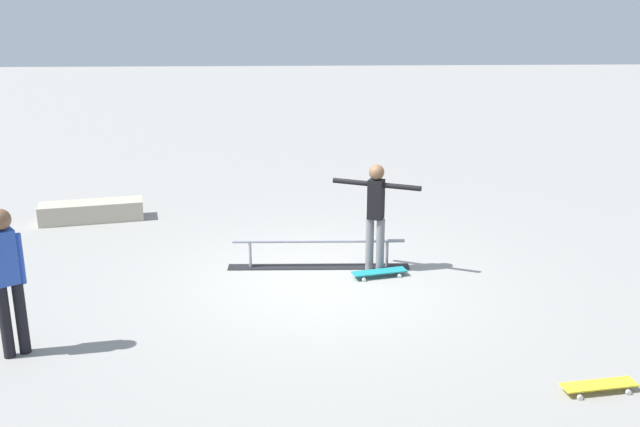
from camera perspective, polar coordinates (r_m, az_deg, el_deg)
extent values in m
plane|color=gray|center=(10.51, 0.39, -5.27)|extent=(60.00, 60.00, 0.00)
cube|color=black|center=(11.00, -0.11, -4.18)|extent=(2.72, 0.31, 0.01)
cylinder|color=gray|center=(10.99, 5.24, -3.15)|extent=(0.04, 0.04, 0.41)
cylinder|color=gray|center=(10.96, -5.47, -3.21)|extent=(0.04, 0.04, 0.41)
cylinder|color=gray|center=(10.86, -0.11, -2.17)|extent=(2.56, 0.11, 0.05)
cube|color=#B2A893|center=(13.74, -17.39, 0.17)|extent=(1.86, 0.87, 0.35)
cylinder|color=slate|center=(10.72, 4.72, -2.52)|extent=(0.16, 0.16, 0.82)
cylinder|color=slate|center=(10.76, 3.89, -2.42)|extent=(0.16, 0.16, 0.82)
cube|color=black|center=(10.53, 4.39, 1.11)|extent=(0.27, 0.26, 0.58)
sphere|color=brown|center=(10.42, 4.44, 3.23)|extent=(0.22, 0.22, 0.22)
cylinder|color=black|center=(10.37, 6.43, 2.07)|extent=(0.53, 0.29, 0.08)
cylinder|color=black|center=(10.58, 2.45, 2.47)|extent=(0.53, 0.29, 0.08)
cube|color=teal|center=(10.65, 4.65, -4.54)|extent=(0.82, 0.38, 0.02)
cylinder|color=white|center=(10.49, 3.46, -5.19)|extent=(0.06, 0.04, 0.05)
cylinder|color=white|center=(10.69, 3.06, -4.74)|extent=(0.06, 0.04, 0.05)
cylinder|color=white|center=(10.66, 6.23, -4.87)|extent=(0.06, 0.04, 0.05)
cylinder|color=white|center=(10.86, 5.79, -4.43)|extent=(0.06, 0.04, 0.05)
cylinder|color=black|center=(9.03, -22.27, -7.51)|extent=(0.18, 0.18, 0.88)
cylinder|color=black|center=(8.99, -23.34, -7.74)|extent=(0.18, 0.18, 0.88)
cube|color=#2D51B7|center=(8.74, -23.37, -3.13)|extent=(0.30, 0.30, 0.62)
sphere|color=brown|center=(8.61, -23.71, -0.44)|extent=(0.24, 0.24, 0.24)
cylinder|color=#2D51B7|center=(8.79, -22.36, -3.28)|extent=(0.11, 0.11, 0.59)
cube|color=yellow|center=(8.30, 20.93, -12.37)|extent=(0.82, 0.31, 0.02)
cylinder|color=white|center=(8.11, 19.63, -13.38)|extent=(0.06, 0.04, 0.05)
cylinder|color=white|center=(8.28, 18.83, -12.62)|extent=(0.06, 0.04, 0.05)
cylinder|color=white|center=(8.38, 22.93, -12.73)|extent=(0.06, 0.04, 0.05)
cylinder|color=white|center=(8.55, 22.09, -12.02)|extent=(0.06, 0.04, 0.05)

